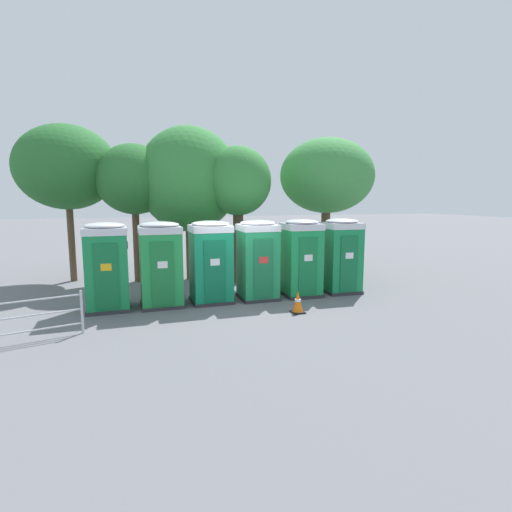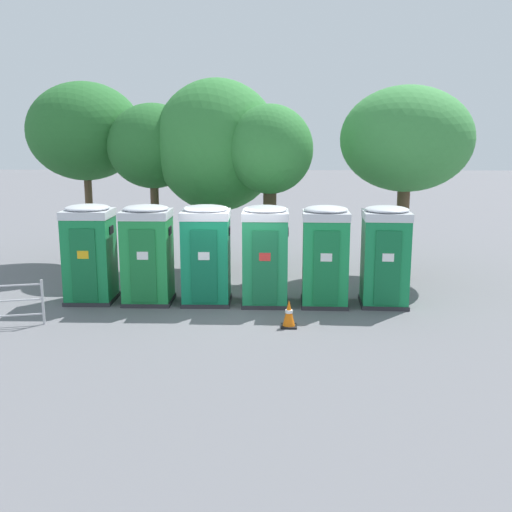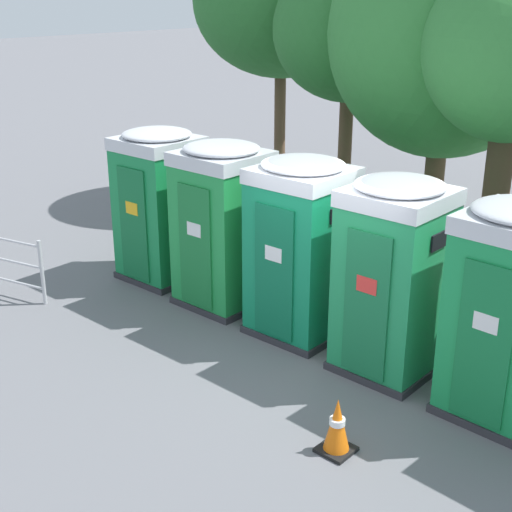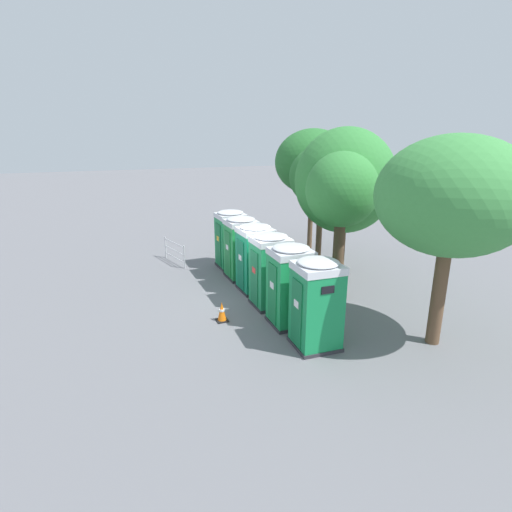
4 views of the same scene
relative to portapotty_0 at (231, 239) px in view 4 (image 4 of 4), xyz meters
name	(u,v)px [view 4 (image 4 of 4)]	position (x,y,z in m)	size (l,w,h in m)	color
ground_plane	(256,298)	(3.77, -0.32, -1.28)	(120.00, 120.00, 0.00)	slate
portapotty_0	(231,239)	(0.00, 0.00, 0.00)	(1.23, 1.22, 2.54)	#2D2D33
portapotty_1	(241,247)	(1.51, -0.06, 0.00)	(1.24, 1.21, 2.54)	#2D2D33
portapotty_2	(255,258)	(3.02, -0.06, 0.00)	(1.25, 1.22, 2.54)	#2D2D33
portapotty_3	(270,270)	(4.53, -0.11, 0.00)	(1.18, 1.21, 2.54)	#2D2D33
portapotty_4	(290,285)	(6.05, -0.13, 0.00)	(1.21, 1.23, 2.54)	#2D2D33
portapotty_5	(316,303)	(7.56, -0.09, 0.00)	(1.23, 1.26, 2.54)	#2D2D33
street_tree_0	(313,162)	(-1.47, 4.80, 3.08)	(3.72, 3.72, 5.97)	brown
street_tree_1	(342,192)	(4.62, 2.50, 2.51)	(2.49, 2.49, 5.14)	#4C3826
street_tree_2	(322,177)	(0.94, 3.90, 2.62)	(2.83, 2.83, 5.24)	brown
street_tree_3	(452,197)	(8.63, 3.12, 2.84)	(3.89, 3.89, 5.70)	brown
street_tree_4	(345,181)	(2.97, 3.71, 2.65)	(3.88, 3.88, 5.97)	brown
traffic_cone	(222,312)	(5.10, -2.02, -0.97)	(0.36, 0.36, 0.64)	black
event_barrier	(174,251)	(-1.48, -2.23, -0.72)	(2.00, 0.55, 1.05)	#B7B7BC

